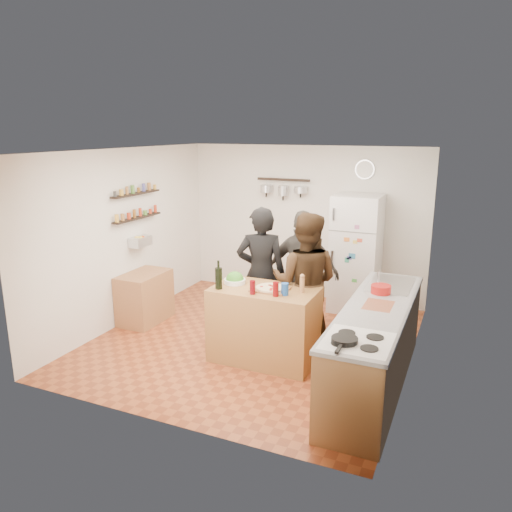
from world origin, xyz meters
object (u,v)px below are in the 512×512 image
at_px(person_center, 305,282).
at_px(salad_bowl, 235,281).
at_px(wine_bottle, 219,278).
at_px(skillet, 345,340).
at_px(red_bowl, 381,289).
at_px(prep_island, 264,324).
at_px(counter_run, 375,348).
at_px(salt_canister, 285,289).
at_px(wall_clock, 365,169).
at_px(fridge, 356,253).
at_px(person_left, 261,274).
at_px(side_table, 145,297).
at_px(person_back, 303,273).
at_px(pepper_mill, 302,285).

bearing_deg(person_center, salad_bowl, 23.08).
bearing_deg(wine_bottle, salad_bowl, 73.50).
height_order(skillet, red_bowl, red_bowl).
relative_size(prep_island, counter_run, 0.48).
relative_size(wine_bottle, salt_canister, 1.82).
bearing_deg(wall_clock, wine_bottle, -111.95).
xyz_separation_m(counter_run, fridge, (-0.75, 2.30, 0.45)).
distance_m(person_left, skillet, 2.35).
xyz_separation_m(red_bowl, side_table, (-3.39, 0.09, -0.60)).
xyz_separation_m(fridge, side_table, (-2.69, -1.74, -0.54)).
height_order(person_center, side_table, person_center).
relative_size(salad_bowl, fridge, 0.15).
relative_size(skillet, red_bowl, 1.04).
xyz_separation_m(person_left, side_table, (-1.78, -0.16, -0.53)).
relative_size(salad_bowl, person_left, 0.15).
bearing_deg(skillet, wine_bottle, 152.15).
bearing_deg(person_center, wall_clock, -104.27).
relative_size(salt_canister, counter_run, 0.05).
xyz_separation_m(person_back, side_table, (-2.23, -0.54, -0.49)).
distance_m(salad_bowl, wall_clock, 2.93).
bearing_deg(red_bowl, person_back, 151.45).
relative_size(person_back, red_bowl, 7.50).
height_order(red_bowl, wall_clock, wall_clock).
bearing_deg(side_table, person_back, 13.55).
relative_size(prep_island, salt_canister, 8.88).
xyz_separation_m(person_center, person_back, (-0.20, 0.50, -0.03)).
xyz_separation_m(prep_island, person_center, (0.34, 0.49, 0.43)).
bearing_deg(pepper_mill, skillet, -56.15).
relative_size(salt_canister, side_table, 0.18).
height_order(salt_canister, side_table, salt_canister).
relative_size(salad_bowl, counter_run, 0.10).
height_order(counter_run, skillet, skillet).
bearing_deg(salad_bowl, salt_canister, -13.28).
height_order(person_back, fridge, fridge).
distance_m(wine_bottle, person_center, 1.11).
relative_size(wine_bottle, wall_clock, 0.85).
distance_m(salt_canister, person_center, 0.62).
bearing_deg(fridge, person_center, -98.68).
height_order(salad_bowl, person_left, person_left).
distance_m(person_center, fridge, 1.71).
distance_m(salad_bowl, wine_bottle, 0.30).
bearing_deg(prep_island, person_center, 55.07).
height_order(salad_bowl, person_center, person_center).
relative_size(person_left, person_center, 1.01).
bearing_deg(pepper_mill, person_center, 103.52).
xyz_separation_m(salt_canister, person_back, (-0.15, 1.11, -0.13)).
distance_m(prep_island, skillet, 1.77).
bearing_deg(wall_clock, pepper_mill, -93.53).
bearing_deg(salad_bowl, skillet, -35.57).
bearing_deg(wine_bottle, person_left, 76.92).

